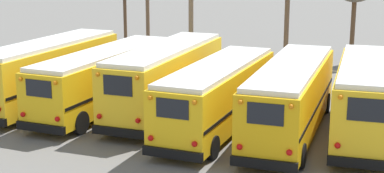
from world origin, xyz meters
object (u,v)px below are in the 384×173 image
(school_bus_2, at_px, (166,77))
(school_bus_4, at_px, (291,96))
(utility_pole, at_px, (191,11))
(school_bus_3, at_px, (218,94))
(school_bus_5, at_px, (368,98))
(school_bus_1, at_px, (106,77))
(school_bus_0, at_px, (49,71))

(school_bus_2, xyz_separation_m, school_bus_4, (6.30, -1.19, -0.12))
(utility_pole, bearing_deg, school_bus_3, -64.98)
(utility_pole, bearing_deg, school_bus_2, -76.35)
(school_bus_2, bearing_deg, school_bus_3, -27.31)
(school_bus_2, xyz_separation_m, school_bus_5, (9.45, -0.70, -0.02))
(school_bus_1, bearing_deg, school_bus_5, -2.01)
(school_bus_0, height_order, school_bus_3, school_bus_0)
(school_bus_5, bearing_deg, school_bus_4, -171.18)
(school_bus_0, xyz_separation_m, school_bus_3, (9.45, -1.16, -0.15))
(school_bus_0, height_order, school_bus_2, school_bus_2)
(school_bus_1, bearing_deg, school_bus_3, -12.23)
(school_bus_1, relative_size, school_bus_2, 1.07)
(school_bus_0, xyz_separation_m, utility_pole, (3.71, 11.14, 2.08))
(school_bus_0, bearing_deg, utility_pole, 71.60)
(school_bus_1, height_order, utility_pole, utility_pole)
(school_bus_5, xyz_separation_m, utility_pole, (-12.05, 11.38, 2.07))
(school_bus_2, distance_m, school_bus_4, 6.41)
(school_bus_2, bearing_deg, school_bus_5, -4.26)
(school_bus_0, height_order, school_bus_1, school_bus_0)
(school_bus_5, bearing_deg, utility_pole, 136.62)
(school_bus_1, bearing_deg, school_bus_4, -5.63)
(school_bus_3, bearing_deg, school_bus_1, 167.77)
(school_bus_1, distance_m, utility_pole, 11.18)
(school_bus_1, height_order, school_bus_5, school_bus_5)
(school_bus_2, bearing_deg, school_bus_1, -175.28)
(school_bus_2, height_order, school_bus_4, school_bus_2)
(utility_pole, bearing_deg, school_bus_5, -43.38)
(school_bus_4, height_order, school_bus_5, school_bus_5)
(utility_pole, bearing_deg, school_bus_4, -53.16)
(school_bus_4, bearing_deg, school_bus_5, 8.82)
(school_bus_2, relative_size, school_bus_4, 0.95)
(school_bus_0, bearing_deg, school_bus_2, 4.20)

